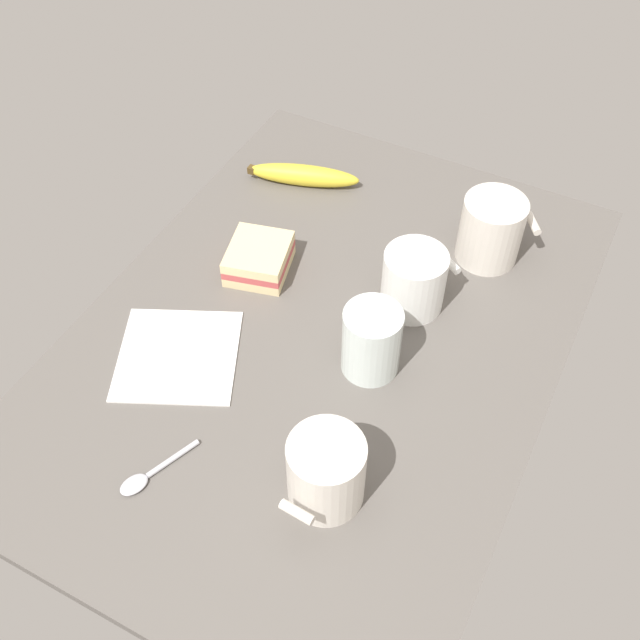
{
  "coord_description": "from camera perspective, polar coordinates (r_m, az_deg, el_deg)",
  "views": [
    {
      "loc": [
        -59.86,
        -30.84,
        83.46
      ],
      "look_at": [
        0.0,
        0.0,
        5.0
      ],
      "focal_mm": 42.42,
      "sensor_mm": 36.0,
      "label": 1
    }
  ],
  "objects": [
    {
      "name": "banana",
      "position": [
        1.28,
        -1.26,
        10.87
      ],
      "size": [
        9.07,
        18.79,
        3.54
      ],
      "color": "yellow",
      "rests_on": "tabletop"
    },
    {
      "name": "glass_of_milk",
      "position": [
        0.99,
        3.89,
        -1.77
      ],
      "size": [
        7.8,
        7.8,
        10.3
      ],
      "color": "silver",
      "rests_on": "tabletop"
    },
    {
      "name": "coffee_mug_milky",
      "position": [
        1.07,
        7.11,
        3.02
      ],
      "size": [
        11.26,
        9.83,
        9.44
      ],
      "color": "white",
      "rests_on": "tabletop"
    },
    {
      "name": "spoon",
      "position": [
        0.95,
        -12.87,
        -11.37
      ],
      "size": [
        10.79,
        5.59,
        0.8
      ],
      "color": "silver",
      "rests_on": "tabletop"
    },
    {
      "name": "sandwich_main",
      "position": [
        1.13,
        -4.63,
        4.64
      ],
      "size": [
        11.44,
        10.73,
        4.4
      ],
      "color": "beige",
      "rests_on": "tabletop"
    },
    {
      "name": "coffee_mug_black",
      "position": [
        1.15,
        12.8,
        6.69
      ],
      "size": [
        10.44,
        11.57,
        10.42
      ],
      "color": "silver",
      "rests_on": "tabletop"
    },
    {
      "name": "tabletop",
      "position": [
        1.06,
        0.0,
        -1.4
      ],
      "size": [
        90.0,
        64.0,
        2.0
      ],
      "primitive_type": "cube",
      "color": "#5B5651",
      "rests_on": "ground"
    },
    {
      "name": "coffee_mug_spare",
      "position": [
        0.88,
        0.45,
        -11.34
      ],
      "size": [
        11.42,
        9.06,
        9.97
      ],
      "color": "silver",
      "rests_on": "tabletop"
    },
    {
      "name": "paper_napkin",
      "position": [
        1.05,
        -10.66,
        -2.63
      ],
      "size": [
        21.36,
        21.36,
        0.3
      ],
      "primitive_type": "cube",
      "rotation": [
        0.0,
        0.0,
        0.44
      ],
      "color": "white",
      "rests_on": "tabletop"
    }
  ]
}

